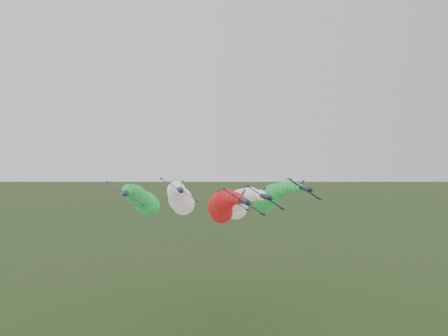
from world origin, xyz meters
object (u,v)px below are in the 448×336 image
at_px(jet_lead, 222,207).
at_px(jet_inner_left, 180,198).
at_px(jet_trail, 218,205).
at_px(jet_inner_right, 238,203).
at_px(jet_outer_left, 142,200).
at_px(jet_outer_right, 270,197).

height_order(jet_lead, jet_inner_left, jet_inner_left).
xyz_separation_m(jet_inner_left, jet_trail, (13.69, 13.14, -3.43)).
bearing_deg(jet_inner_right, jet_lead, -126.79).
bearing_deg(jet_lead, jet_inner_right, 53.21).
xyz_separation_m(jet_inner_left, jet_outer_left, (-11.14, 2.16, -0.52)).
height_order(jet_inner_left, jet_outer_left, jet_inner_left).
xyz_separation_m(jet_outer_left, jet_outer_right, (41.08, 5.90, -0.22)).
bearing_deg(jet_trail, jet_inner_left, -136.17).
relative_size(jet_inner_right, jet_trail, 1.00).
bearing_deg(jet_inner_left, jet_outer_left, 169.01).
bearing_deg(jet_inner_left, jet_lead, -52.10).
distance_m(jet_outer_right, jet_trail, 17.24).
distance_m(jet_lead, jet_outer_right, 29.04).
relative_size(jet_inner_left, jet_inner_right, 1.00).
xyz_separation_m(jet_lead, jet_trail, (3.15, 26.67, -2.26)).
bearing_deg(jet_lead, jet_outer_right, 48.06).
bearing_deg(jet_outer_right, jet_inner_left, -164.93).
bearing_deg(jet_outer_left, jet_inner_left, -10.99).
distance_m(jet_inner_left, jet_outer_right, 31.02).
relative_size(jet_inner_right, jet_outer_left, 1.00).
distance_m(jet_outer_left, jet_outer_right, 41.50).
height_order(jet_lead, jet_inner_right, jet_inner_right).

